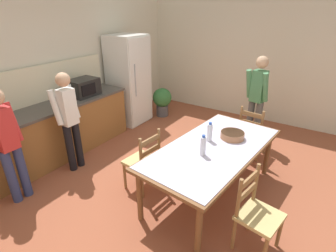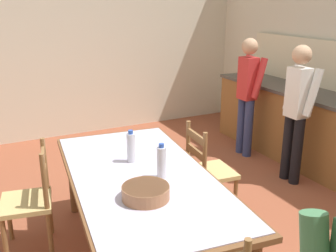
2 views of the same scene
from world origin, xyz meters
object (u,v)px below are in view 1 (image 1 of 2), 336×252
Objects in this scene: person_by_table at (257,96)px; potted_plant at (162,100)px; person_at_sink at (7,141)px; dining_table at (213,151)px; microwave at (84,87)px; person_at_counter at (69,118)px; bottle_near_centre at (203,146)px; serving_bowl at (232,135)px; chair_side_near_left at (257,214)px; chair_head_end at (252,132)px; refrigerator at (129,80)px; chair_side_far_left at (144,161)px; bottle_off_centre at (210,132)px.

person_by_table reaches higher than potted_plant.
person_by_table is (3.37, -2.12, 0.04)m from person_at_sink.
dining_table is 1.91m from person_by_table.
microwave is 3.13m from person_by_table.
potted_plant is (2.02, 2.17, -0.30)m from dining_table.
potted_plant is at bearing -88.41° from person_at_counter.
microwave is 0.32× the size of person_at_sink.
person_at_counter is (-0.31, 2.07, 0.00)m from bottle_near_centre.
serving_bowl is 0.48× the size of potted_plant.
chair_side_near_left is 2.61m from person_by_table.
chair_head_end reaches higher than potted_plant.
chair_head_end is 2.41m from potted_plant.
chair_side_near_left is 3.90m from potted_plant.
dining_table is 2.42× the size of chair_head_end.
person_at_sink is at bearing -163.27° from microwave.
person_at_counter reaches higher than bottle_near_centre.
serving_bowl is at bearing -125.91° from potted_plant.
microwave is 0.32× the size of person_at_counter.
bottle_near_centre is (-1.64, -2.58, -0.06)m from refrigerator.
chair_side_far_left is at bearing -6.72° from person_by_table.
person_at_counter is (0.90, -0.02, 0.00)m from person_at_sink.
bottle_near_centre is at bearing -171.47° from person_at_counter.
person_at_counter is 2.64m from potted_plant.
bottle_near_centre is at bearing 89.92° from chair_head_end.
microwave is 1.85× the size of bottle_off_centre.
chair_side_far_left is 1.99m from chair_head_end.
person_at_sink reaches higher than serving_bowl.
refrigerator reaches higher than chair_side_far_left.
person_by_table reaches higher than serving_bowl.
serving_bowl is 1.17m from chair_side_near_left.
potted_plant is (1.83, -0.45, -0.69)m from microwave.
person_at_counter is at bearing 98.53° from bottle_near_centre.
person_at_sink is (-2.82, 2.26, 0.43)m from chair_head_end.
refrigerator is 2.91m from serving_bowl.
refrigerator is at bearing -0.91° from microwave.
chair_side_far_left is 1.36× the size of potted_plant.
bottle_near_centre reaches higher than chair_side_near_left.
chair_side_far_left reaches higher than dining_table.
serving_bowl reaches higher than dining_table.
chair_side_near_left is (-0.74, -3.38, -0.63)m from microwave.
bottle_off_centre is 2.10m from person_at_counter.
bottle_near_centre is at bearing 167.10° from serving_bowl.
dining_table is 0.26m from bottle_off_centre.
bottle_near_centre is 0.30× the size of chair_side_far_left.
bottle_off_centre is 0.30× the size of chair_side_far_left.
bottle_off_centre is at bearing 9.99° from person_by_table.
chair_head_end is at bearing -106.31° from potted_plant.
bottle_near_centre is 0.40× the size of potted_plant.
refrigerator reaches higher than serving_bowl.
person_at_counter is at bearing -91.27° from person_at_sink.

